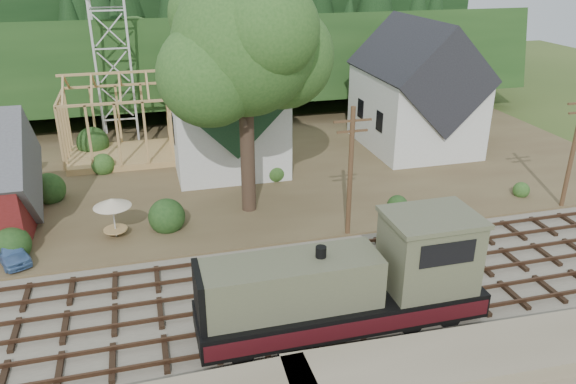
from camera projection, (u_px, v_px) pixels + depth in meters
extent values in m
plane|color=#384C1E|center=(250.00, 304.00, 27.24)|extent=(140.00, 140.00, 0.00)
cube|color=#726B5B|center=(249.00, 302.00, 27.21)|extent=(64.00, 11.00, 0.16)
cube|color=brown|center=(203.00, 171.00, 43.13)|extent=(64.00, 26.00, 0.30)
cube|color=#1E3F19|center=(177.00, 99.00, 64.46)|extent=(70.00, 28.96, 12.74)
cube|color=black|center=(168.00, 72.00, 78.64)|extent=(80.00, 20.00, 12.00)
cube|color=silver|center=(223.00, 120.00, 44.05)|extent=(8.00, 12.00, 6.40)
cube|color=#183621|center=(221.00, 79.00, 42.77)|extent=(8.40, 12.96, 8.40)
cube|color=silver|center=(234.00, 68.00, 36.66)|extent=(2.40, 2.40, 4.00)
cone|color=#183621|center=(232.00, 15.00, 35.35)|extent=(5.37, 5.37, 2.60)
cube|color=silver|center=(414.00, 109.00, 46.96)|extent=(8.00, 10.00, 6.40)
cube|color=black|center=(418.00, 71.00, 45.68)|extent=(8.40, 10.80, 8.40)
cube|color=tan|center=(122.00, 156.00, 45.10)|extent=(8.00, 6.00, 0.50)
cube|color=tan|center=(112.00, 73.00, 42.45)|extent=(8.00, 0.18, 0.18)
cube|color=silver|center=(97.00, 74.00, 46.55)|extent=(0.18, 0.18, 12.00)
cube|color=silver|center=(131.00, 72.00, 47.21)|extent=(0.18, 0.18, 12.00)
cube|color=silver|center=(98.00, 68.00, 49.03)|extent=(0.18, 0.18, 12.00)
cube|color=silver|center=(131.00, 66.00, 49.70)|extent=(0.18, 0.18, 12.00)
cylinder|color=#38281E|center=(247.00, 151.00, 34.87)|extent=(0.90, 0.90, 8.00)
sphere|color=#2A531F|center=(244.00, 44.00, 32.28)|extent=(8.40, 8.40, 8.40)
sphere|color=#2A531F|center=(282.00, 57.00, 34.16)|extent=(6.40, 6.40, 6.40)
sphere|color=#2A531F|center=(209.00, 75.00, 31.65)|extent=(6.00, 6.00, 6.00)
cylinder|color=#4C331E|center=(350.00, 175.00, 31.92)|extent=(0.28, 0.28, 8.00)
cube|color=#4C331E|center=(353.00, 121.00, 30.65)|extent=(2.20, 0.12, 0.12)
cube|color=#4C331E|center=(352.00, 131.00, 30.89)|extent=(1.80, 0.12, 0.12)
cylinder|color=#4C331E|center=(573.00, 152.00, 35.48)|extent=(0.28, 0.28, 8.00)
cube|color=black|center=(341.00, 322.00, 25.31)|extent=(12.72, 2.65, 0.37)
cube|color=black|center=(342.00, 308.00, 25.01)|extent=(12.72, 3.07, 1.17)
cube|color=#555840|center=(292.00, 284.00, 23.78)|extent=(7.63, 2.44, 2.23)
cube|color=#555840|center=(429.00, 252.00, 25.06)|extent=(3.81, 2.97, 3.39)
cube|color=#555840|center=(433.00, 217.00, 24.36)|extent=(4.03, 3.18, 0.21)
cube|color=black|center=(448.00, 254.00, 23.43)|extent=(2.54, 0.06, 1.06)
cube|color=#3D0D12|center=(355.00, 329.00, 23.63)|extent=(12.72, 0.04, 0.74)
cube|color=#3D0D12|center=(331.00, 290.00, 26.39)|extent=(12.72, 0.04, 0.74)
cylinder|color=black|center=(321.00, 255.00, 23.60)|extent=(0.47, 0.47, 0.74)
imported|color=#5179AF|center=(10.00, 251.00, 30.17)|extent=(2.73, 3.70, 1.17)
imported|color=red|center=(456.00, 135.00, 48.89)|extent=(4.61, 2.23, 1.26)
cylinder|color=silver|center=(114.00, 219.00, 32.59)|extent=(0.10, 0.10, 2.17)
cylinder|color=tan|center=(116.00, 229.00, 32.84)|extent=(1.38, 1.38, 0.08)
cone|color=beige|center=(112.00, 203.00, 32.15)|extent=(2.17, 2.17, 0.49)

